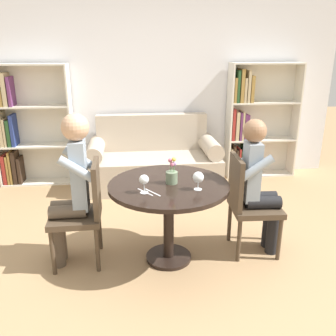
{
  "coord_description": "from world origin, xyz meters",
  "views": [
    {
      "loc": [
        -0.3,
        -2.72,
        1.78
      ],
      "look_at": [
        0.0,
        0.05,
        0.83
      ],
      "focal_mm": 38.0,
      "sensor_mm": 36.0,
      "label": 1
    }
  ],
  "objects_px": {
    "bookshelf_left": "(24,127)",
    "person_right": "(259,184)",
    "bookshelf_right": "(252,123)",
    "chair_left": "(84,209)",
    "couch": "(154,163)",
    "flower_vase": "(172,175)",
    "chair_right": "(248,201)",
    "person_left": "(71,186)",
    "wine_glass_left": "(144,180)",
    "wine_glass_right": "(198,178)"
  },
  "relations": [
    {
      "from": "chair_left",
      "to": "person_left",
      "type": "bearing_deg",
      "value": -89.24
    },
    {
      "from": "bookshelf_right",
      "to": "flower_vase",
      "type": "relative_size",
      "value": 6.99
    },
    {
      "from": "chair_right",
      "to": "wine_glass_right",
      "type": "distance_m",
      "value": 0.63
    },
    {
      "from": "chair_right",
      "to": "wine_glass_left",
      "type": "height_order",
      "value": "chair_right"
    },
    {
      "from": "bookshelf_left",
      "to": "person_right",
      "type": "height_order",
      "value": "bookshelf_left"
    },
    {
      "from": "bookshelf_left",
      "to": "wine_glass_right",
      "type": "height_order",
      "value": "bookshelf_left"
    },
    {
      "from": "bookshelf_left",
      "to": "chair_left",
      "type": "xyz_separation_m",
      "value": [
        0.99,
        -2.04,
        -0.28
      ]
    },
    {
      "from": "bookshelf_left",
      "to": "person_right",
      "type": "relative_size",
      "value": 1.3
    },
    {
      "from": "bookshelf_left",
      "to": "person_right",
      "type": "distance_m",
      "value": 3.23
    },
    {
      "from": "bookshelf_left",
      "to": "wine_glass_left",
      "type": "height_order",
      "value": "bookshelf_left"
    },
    {
      "from": "person_left",
      "to": "wine_glass_right",
      "type": "xyz_separation_m",
      "value": [
        1.01,
        -0.21,
        0.11
      ]
    },
    {
      "from": "bookshelf_right",
      "to": "chair_left",
      "type": "height_order",
      "value": "bookshelf_right"
    },
    {
      "from": "wine_glass_left",
      "to": "flower_vase",
      "type": "xyz_separation_m",
      "value": [
        0.24,
        0.18,
        -0.03
      ]
    },
    {
      "from": "person_right",
      "to": "wine_glass_left",
      "type": "xyz_separation_m",
      "value": [
        -1.01,
        -0.24,
        0.17
      ]
    },
    {
      "from": "bookshelf_left",
      "to": "bookshelf_right",
      "type": "height_order",
      "value": "same"
    },
    {
      "from": "couch",
      "to": "flower_vase",
      "type": "xyz_separation_m",
      "value": [
        0.03,
        -1.82,
        0.47
      ]
    },
    {
      "from": "couch",
      "to": "flower_vase",
      "type": "relative_size",
      "value": 7.59
    },
    {
      "from": "bookshelf_right",
      "to": "couch",
      "type": "bearing_deg",
      "value": -169.26
    },
    {
      "from": "person_right",
      "to": "person_left",
      "type": "bearing_deg",
      "value": 92.98
    },
    {
      "from": "bookshelf_left",
      "to": "chair_right",
      "type": "height_order",
      "value": "bookshelf_left"
    },
    {
      "from": "person_left",
      "to": "wine_glass_right",
      "type": "distance_m",
      "value": 1.04
    },
    {
      "from": "wine_glass_right",
      "to": "couch",
      "type": "bearing_deg",
      "value": 96.25
    },
    {
      "from": "bookshelf_right",
      "to": "person_left",
      "type": "bearing_deg",
      "value": -137.36
    },
    {
      "from": "couch",
      "to": "chair_left",
      "type": "distance_m",
      "value": 1.92
    },
    {
      "from": "couch",
      "to": "wine_glass_left",
      "type": "height_order",
      "value": "couch"
    },
    {
      "from": "bookshelf_right",
      "to": "wine_glass_right",
      "type": "relative_size",
      "value": 10.75
    },
    {
      "from": "chair_right",
      "to": "wine_glass_left",
      "type": "bearing_deg",
      "value": 107.46
    },
    {
      "from": "wine_glass_right",
      "to": "flower_vase",
      "type": "bearing_deg",
      "value": 139.51
    },
    {
      "from": "wine_glass_right",
      "to": "flower_vase",
      "type": "height_order",
      "value": "flower_vase"
    },
    {
      "from": "flower_vase",
      "to": "person_left",
      "type": "bearing_deg",
      "value": 176.87
    },
    {
      "from": "chair_right",
      "to": "person_right",
      "type": "distance_m",
      "value": 0.18
    },
    {
      "from": "chair_left",
      "to": "wine_glass_right",
      "type": "bearing_deg",
      "value": 76.23
    },
    {
      "from": "couch",
      "to": "wine_glass_right",
      "type": "relative_size",
      "value": 11.66
    },
    {
      "from": "bookshelf_right",
      "to": "chair_left",
      "type": "relative_size",
      "value": 1.77
    },
    {
      "from": "couch",
      "to": "person_left",
      "type": "bearing_deg",
      "value": -114.22
    },
    {
      "from": "chair_right",
      "to": "flower_vase",
      "type": "distance_m",
      "value": 0.75
    },
    {
      "from": "bookshelf_left",
      "to": "person_left",
      "type": "distance_m",
      "value": 2.23
    },
    {
      "from": "bookshelf_left",
      "to": "wine_glass_left",
      "type": "bearing_deg",
      "value": -56.74
    },
    {
      "from": "chair_right",
      "to": "person_right",
      "type": "relative_size",
      "value": 0.73
    },
    {
      "from": "wine_glass_right",
      "to": "bookshelf_right",
      "type": "bearing_deg",
      "value": 61.84
    },
    {
      "from": "couch",
      "to": "chair_right",
      "type": "xyz_separation_m",
      "value": [
        0.71,
        -1.76,
        0.18
      ]
    },
    {
      "from": "bookshelf_left",
      "to": "bookshelf_right",
      "type": "bearing_deg",
      "value": -0.04
    },
    {
      "from": "bookshelf_left",
      "to": "person_left",
      "type": "relative_size",
      "value": 1.22
    },
    {
      "from": "bookshelf_left",
      "to": "person_right",
      "type": "bearing_deg",
      "value": -39.12
    },
    {
      "from": "wine_glass_left",
      "to": "flower_vase",
      "type": "bearing_deg",
      "value": 37.76
    },
    {
      "from": "person_left",
      "to": "flower_vase",
      "type": "height_order",
      "value": "person_left"
    },
    {
      "from": "flower_vase",
      "to": "bookshelf_left",
      "type": "bearing_deg",
      "value": 129.57
    },
    {
      "from": "person_right",
      "to": "wine_glass_left",
      "type": "bearing_deg",
      "value": 105.82
    },
    {
      "from": "chair_right",
      "to": "person_left",
      "type": "bearing_deg",
      "value": 93.27
    },
    {
      "from": "wine_glass_right",
      "to": "chair_left",
      "type": "bearing_deg",
      "value": 167.29
    }
  ]
}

